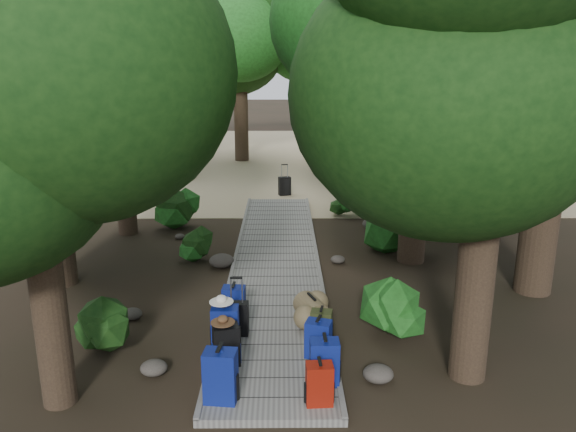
{
  "coord_description": "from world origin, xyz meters",
  "views": [
    {
      "loc": [
        0.17,
        -11.26,
        4.57
      ],
      "look_at": [
        0.28,
        1.69,
        1.0
      ],
      "focal_mm": 35.0,
      "sensor_mm": 36.0,
      "label": 1
    }
  ],
  "objects_px": {
    "duffel_right_khaki": "(311,309)",
    "lone_suitcase_on_sand": "(285,186)",
    "backpack_left_d": "(234,300)",
    "backpack_right_b": "(324,360)",
    "suitcase_on_boardwalk": "(237,318)",
    "backpack_left_a": "(220,374)",
    "backpack_right_c": "(318,337)",
    "backpack_left_b": "(226,343)",
    "backpack_right_d": "(321,323)",
    "sun_lounger": "(367,176)",
    "kayak": "(185,174)",
    "backpack_left_c": "(225,326)",
    "backpack_right_a": "(319,382)"
  },
  "relations": [
    {
      "from": "backpack_left_c",
      "to": "duffel_right_khaki",
      "type": "distance_m",
      "value": 1.73
    },
    {
      "from": "suitcase_on_boardwalk",
      "to": "backpack_left_c",
      "type": "bearing_deg",
      "value": -104.55
    },
    {
      "from": "lone_suitcase_on_sand",
      "to": "kayak",
      "type": "xyz_separation_m",
      "value": [
        -4.0,
        2.99,
        -0.17
      ]
    },
    {
      "from": "backpack_left_c",
      "to": "suitcase_on_boardwalk",
      "type": "bearing_deg",
      "value": 72.57
    },
    {
      "from": "backpack_right_c",
      "to": "duffel_right_khaki",
      "type": "distance_m",
      "value": 1.23
    },
    {
      "from": "duffel_right_khaki",
      "to": "sun_lounger",
      "type": "height_order",
      "value": "sun_lounger"
    },
    {
      "from": "backpack_right_b",
      "to": "sun_lounger",
      "type": "height_order",
      "value": "backpack_right_b"
    },
    {
      "from": "backpack_left_a",
      "to": "backpack_right_d",
      "type": "height_order",
      "value": "backpack_left_a"
    },
    {
      "from": "backpack_right_c",
      "to": "backpack_left_d",
      "type": "bearing_deg",
      "value": 151.44
    },
    {
      "from": "backpack_left_a",
      "to": "backpack_right_c",
      "type": "distance_m",
      "value": 1.82
    },
    {
      "from": "backpack_left_a",
      "to": "backpack_right_a",
      "type": "xyz_separation_m",
      "value": [
        1.33,
        -0.07,
        -0.09
      ]
    },
    {
      "from": "backpack_left_a",
      "to": "kayak",
      "type": "height_order",
      "value": "backpack_left_a"
    },
    {
      "from": "backpack_left_b",
      "to": "kayak",
      "type": "bearing_deg",
      "value": 86.59
    },
    {
      "from": "backpack_left_b",
      "to": "backpack_left_c",
      "type": "relative_size",
      "value": 0.9
    },
    {
      "from": "backpack_left_c",
      "to": "sun_lounger",
      "type": "distance_m",
      "value": 13.77
    },
    {
      "from": "backpack_right_d",
      "to": "sun_lounger",
      "type": "xyz_separation_m",
      "value": [
        2.63,
        12.77,
        -0.09
      ]
    },
    {
      "from": "backpack_left_c",
      "to": "backpack_right_d",
      "type": "bearing_deg",
      "value": 12.74
    },
    {
      "from": "backpack_left_c",
      "to": "backpack_right_a",
      "type": "height_order",
      "value": "backpack_left_c"
    },
    {
      "from": "backpack_left_a",
      "to": "kayak",
      "type": "relative_size",
      "value": 0.26
    },
    {
      "from": "backpack_left_d",
      "to": "lone_suitcase_on_sand",
      "type": "height_order",
      "value": "backpack_left_d"
    },
    {
      "from": "backpack_left_c",
      "to": "duffel_right_khaki",
      "type": "height_order",
      "value": "backpack_left_c"
    },
    {
      "from": "backpack_left_b",
      "to": "duffel_right_khaki",
      "type": "relative_size",
      "value": 1.05
    },
    {
      "from": "backpack_left_a",
      "to": "backpack_left_d",
      "type": "height_order",
      "value": "backpack_left_a"
    },
    {
      "from": "backpack_right_d",
      "to": "duffel_right_khaki",
      "type": "xyz_separation_m",
      "value": [
        -0.13,
        0.61,
        -0.04
      ]
    },
    {
      "from": "backpack_left_b",
      "to": "duffel_right_khaki",
      "type": "bearing_deg",
      "value": 31.61
    },
    {
      "from": "backpack_left_d",
      "to": "backpack_right_b",
      "type": "relative_size",
      "value": 0.83
    },
    {
      "from": "backpack_right_b",
      "to": "kayak",
      "type": "bearing_deg",
      "value": 105.7
    },
    {
      "from": "backpack_right_c",
      "to": "lone_suitcase_on_sand",
      "type": "bearing_deg",
      "value": 109.64
    },
    {
      "from": "duffel_right_khaki",
      "to": "lone_suitcase_on_sand",
      "type": "distance_m",
      "value": 10.2
    },
    {
      "from": "duffel_right_khaki",
      "to": "suitcase_on_boardwalk",
      "type": "relative_size",
      "value": 1.17
    },
    {
      "from": "backpack_right_b",
      "to": "backpack_left_c",
      "type": "bearing_deg",
      "value": 144.78
    },
    {
      "from": "backpack_left_b",
      "to": "backpack_left_c",
      "type": "bearing_deg",
      "value": 81.84
    },
    {
      "from": "backpack_left_b",
      "to": "duffel_right_khaki",
      "type": "height_order",
      "value": "backpack_left_b"
    },
    {
      "from": "backpack_right_a",
      "to": "backpack_right_c",
      "type": "distance_m",
      "value": 1.25
    },
    {
      "from": "backpack_left_a",
      "to": "suitcase_on_boardwalk",
      "type": "relative_size",
      "value": 1.41
    },
    {
      "from": "kayak",
      "to": "backpack_left_d",
      "type": "bearing_deg",
      "value": -93.89
    },
    {
      "from": "lone_suitcase_on_sand",
      "to": "suitcase_on_boardwalk",
      "type": "bearing_deg",
      "value": -110.95
    },
    {
      "from": "backpack_left_d",
      "to": "backpack_right_b",
      "type": "height_order",
      "value": "backpack_right_b"
    },
    {
      "from": "backpack_right_a",
      "to": "suitcase_on_boardwalk",
      "type": "distance_m",
      "value": 2.36
    },
    {
      "from": "backpack_right_d",
      "to": "lone_suitcase_on_sand",
      "type": "distance_m",
      "value": 10.81
    },
    {
      "from": "backpack_left_b",
      "to": "suitcase_on_boardwalk",
      "type": "xyz_separation_m",
      "value": [
        0.09,
        0.98,
        -0.07
      ]
    },
    {
      "from": "backpack_left_d",
      "to": "sun_lounger",
      "type": "xyz_separation_m",
      "value": [
        4.15,
        11.91,
        -0.13
      ]
    },
    {
      "from": "lone_suitcase_on_sand",
      "to": "kayak",
      "type": "height_order",
      "value": "lone_suitcase_on_sand"
    },
    {
      "from": "kayak",
      "to": "backpack_right_a",
      "type": "bearing_deg",
      "value": -91.39
    },
    {
      "from": "backpack_right_d",
      "to": "lone_suitcase_on_sand",
      "type": "bearing_deg",
      "value": 103.51
    },
    {
      "from": "backpack_right_b",
      "to": "lone_suitcase_on_sand",
      "type": "xyz_separation_m",
      "value": [
        -0.53,
        12.18,
        -0.15
      ]
    },
    {
      "from": "backpack_right_d",
      "to": "sun_lounger",
      "type": "bearing_deg",
      "value": 88.84
    },
    {
      "from": "backpack_right_b",
      "to": "sun_lounger",
      "type": "bearing_deg",
      "value": 78.36
    },
    {
      "from": "lone_suitcase_on_sand",
      "to": "sun_lounger",
      "type": "relative_size",
      "value": 0.38
    },
    {
      "from": "lone_suitcase_on_sand",
      "to": "duffel_right_khaki",
      "type": "bearing_deg",
      "value": -104.02
    }
  ]
}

